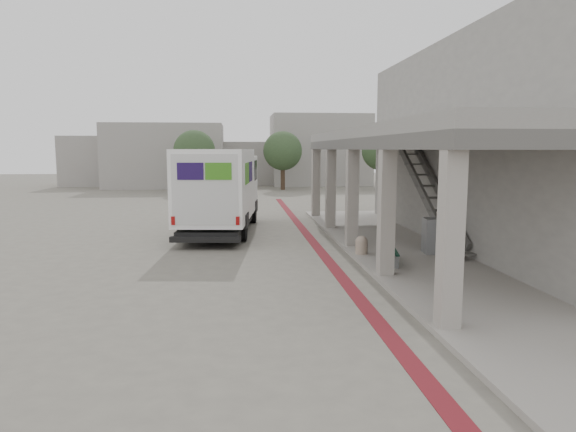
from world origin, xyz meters
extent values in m
plane|color=#615B53|center=(0.00, 0.00, 0.00)|extent=(120.00, 120.00, 0.00)
cube|color=maroon|center=(1.00, 2.00, 0.01)|extent=(0.35, 40.00, 0.01)
cube|color=gray|center=(4.00, 0.00, 0.06)|extent=(4.40, 28.00, 0.12)
cube|color=gray|center=(7.35, 4.50, 3.50)|extent=(4.30, 17.00, 7.00)
cube|color=#585652|center=(3.60, 4.50, 3.50)|extent=(3.40, 16.90, 0.35)
cube|color=gray|center=(3.60, 4.50, 3.85)|extent=(3.40, 16.90, 0.35)
cube|color=gray|center=(-8.00, 34.00, 2.75)|extent=(10.00, 6.00, 5.50)
cube|color=gray|center=(-1.00, 38.00, 2.00)|extent=(8.00, 6.00, 4.00)
cube|color=gray|center=(6.00, 36.00, 3.25)|extent=(9.00, 6.00, 6.50)
cube|color=gray|center=(-14.00, 37.00, 2.25)|extent=(7.00, 5.00, 4.50)
cylinder|color=#38281C|center=(-5.00, 28.00, 1.20)|extent=(0.36, 0.36, 2.40)
sphere|color=#273921|center=(-5.00, 28.00, 3.20)|extent=(3.20, 3.20, 3.20)
cylinder|color=#38281C|center=(2.00, 30.00, 1.20)|extent=(0.36, 0.36, 2.40)
sphere|color=#273921|center=(2.00, 30.00, 3.20)|extent=(3.20, 3.20, 3.20)
cylinder|color=#38281C|center=(10.00, 29.00, 1.20)|extent=(0.36, 0.36, 2.40)
sphere|color=#273921|center=(10.00, 29.00, 3.20)|extent=(3.20, 3.20, 3.20)
cube|color=black|center=(-2.38, 8.42, 0.41)|extent=(2.91, 7.37, 0.31)
cube|color=white|center=(-2.48, 7.51, 2.00)|extent=(3.02, 5.57, 2.67)
cube|color=white|center=(-2.10, 11.02, 1.85)|extent=(2.66, 2.20, 2.36)
cube|color=white|center=(-1.99, 12.09, 0.97)|extent=(2.31, 0.85, 0.82)
cube|color=black|center=(-2.01, 11.84, 2.41)|extent=(2.30, 0.74, 1.08)
cube|color=black|center=(-2.78, 4.75, 0.36)|extent=(2.37, 0.51, 0.18)
cube|color=#211049|center=(-3.63, 8.35, 2.46)|extent=(0.17, 1.43, 0.77)
cube|color=#3D8A1E|center=(-3.80, 6.82, 2.46)|extent=(0.17, 1.43, 0.77)
cube|color=#211049|center=(-3.23, 4.87, 2.62)|extent=(0.87, 0.12, 0.56)
cube|color=#3D8A1E|center=(-2.32, 4.77, 2.62)|extent=(0.87, 0.12, 0.56)
cylinder|color=black|center=(-3.17, 11.19, 0.46)|extent=(0.38, 0.95, 0.92)
cylinder|color=black|center=(-1.03, 10.96, 0.46)|extent=(0.38, 0.95, 0.92)
cylinder|color=black|center=(-3.68, 6.50, 0.46)|extent=(0.38, 0.95, 0.92)
cylinder|color=black|center=(-1.53, 6.27, 0.46)|extent=(0.38, 0.95, 0.92)
cube|color=slate|center=(2.47, 1.09, 0.30)|extent=(0.36, 0.14, 0.35)
cube|color=slate|center=(2.73, 2.46, 0.30)|extent=(0.36, 0.14, 0.35)
cube|color=#0F2F22|center=(2.47, 1.80, 0.49)|extent=(0.41, 1.66, 0.04)
cube|color=#0F2F22|center=(2.60, 1.78, 0.49)|extent=(0.41, 1.66, 0.04)
cube|color=#0F2F22|center=(2.73, 1.75, 0.49)|extent=(0.41, 1.66, 0.04)
cylinder|color=tan|center=(2.10, 3.07, 0.31)|extent=(0.38, 0.38, 0.38)
sphere|color=tan|center=(2.10, 3.07, 0.50)|extent=(0.38, 0.38, 0.38)
cube|color=gray|center=(4.30, 2.98, 0.67)|extent=(0.57, 0.71, 1.09)
camera|label=1|loc=(-1.67, -12.22, 3.34)|focal=32.00mm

